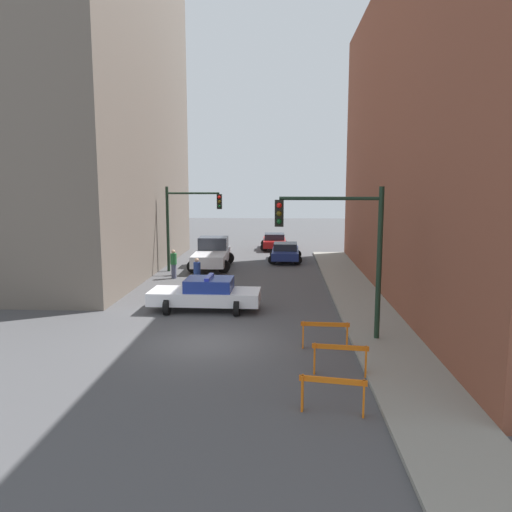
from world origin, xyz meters
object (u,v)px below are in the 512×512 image
object	(u,v)px
parked_car_near	(285,252)
pedestrian_crossing	(197,274)
parked_car_mid	(274,241)
barrier_mid	(340,355)
white_truck	(212,254)
traffic_light_near	(345,240)
barrier_front	(333,389)
barrier_back	(325,331)
police_car	(206,294)
traffic_light_far	(185,216)
pedestrian_corner	(174,264)

from	to	relation	value
parked_car_near	pedestrian_crossing	size ratio (longest dim) A/B	2.61
pedestrian_crossing	parked_car_mid	bearing A→B (deg)	96.54
pedestrian_crossing	barrier_mid	world-z (taller)	pedestrian_crossing
parked_car_near	pedestrian_crossing	xyz separation A→B (m)	(-4.54, -9.62, 0.19)
white_truck	traffic_light_near	bearing A→B (deg)	-67.17
parked_car_mid	barrier_front	distance (m)	29.48
white_truck	pedestrian_crossing	world-z (taller)	white_truck
parked_car_mid	barrier_back	bearing A→B (deg)	-86.78
parked_car_near	barrier_front	world-z (taller)	parked_car_near
pedestrian_crossing	white_truck	bearing A→B (deg)	111.11
parked_car_mid	white_truck	bearing A→B (deg)	-114.50
white_truck	police_car	bearing A→B (deg)	-84.79
parked_car_mid	barrier_mid	size ratio (longest dim) A/B	2.73
traffic_light_far	barrier_front	world-z (taller)	traffic_light_far
white_truck	barrier_back	bearing A→B (deg)	-70.58
barrier_back	pedestrian_corner	bearing A→B (deg)	122.80
white_truck	parked_car_mid	distance (m)	9.92
traffic_light_far	barrier_back	distance (m)	16.18
pedestrian_corner	barrier_back	bearing A→B (deg)	95.73
traffic_light_near	police_car	world-z (taller)	traffic_light_near
police_car	pedestrian_crossing	xyz separation A→B (m)	(-1.07, 3.99, 0.14)
parked_car_near	pedestrian_corner	size ratio (longest dim) A/B	2.61
traffic_light_far	barrier_front	xyz separation A→B (m)	(7.13, -18.86, -2.78)
police_car	parked_car_near	world-z (taller)	police_car
traffic_light_far	police_car	xyz separation A→B (m)	(2.67, -9.38, -2.67)
barrier_front	barrier_back	world-z (taller)	same
traffic_light_far	traffic_light_near	bearing A→B (deg)	-58.79
police_car	barrier_back	bearing A→B (deg)	-134.38
traffic_light_near	barrier_front	world-z (taller)	traffic_light_near
barrier_front	barrier_back	distance (m)	4.72
police_car	barrier_mid	world-z (taller)	police_car
parked_car_near	barrier_back	xyz separation A→B (m)	(1.20, -18.38, -0.06)
traffic_light_near	barrier_front	size ratio (longest dim) A/B	3.28
traffic_light_far	pedestrian_corner	distance (m)	3.45
traffic_light_far	barrier_mid	xyz separation A→B (m)	(7.58, -16.44, -2.78)
pedestrian_corner	barrier_back	xyz separation A→B (m)	(7.62, -11.82, -0.24)
police_car	parked_car_mid	size ratio (longest dim) A/B	1.09
police_car	pedestrian_corner	bearing A→B (deg)	23.84
traffic_light_near	pedestrian_crossing	xyz separation A→B (m)	(-6.43, 7.86, -2.67)
traffic_light_far	white_truck	distance (m)	3.20
white_truck	parked_car_near	size ratio (longest dim) A/B	1.26
pedestrian_corner	barrier_mid	size ratio (longest dim) A/B	1.04
parked_car_near	parked_car_mid	bearing A→B (deg)	99.01
traffic_light_far	barrier_mid	size ratio (longest dim) A/B	3.26
traffic_light_near	white_truck	distance (m)	16.33
police_car	white_truck	world-z (taller)	white_truck
pedestrian_corner	barrier_mid	bearing A→B (deg)	92.01
police_car	barrier_front	world-z (taller)	police_car
police_car	barrier_front	size ratio (longest dim) A/B	2.99
barrier_mid	parked_car_near	bearing A→B (deg)	93.97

